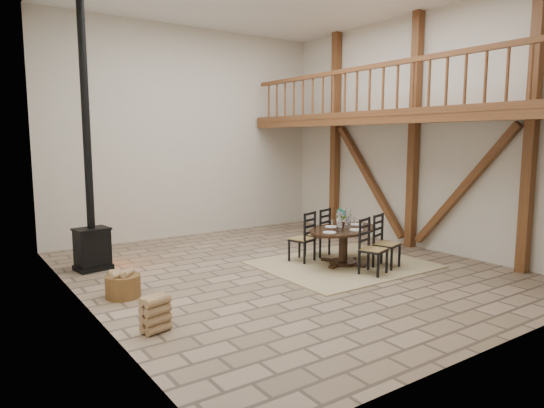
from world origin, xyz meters
TOP-DOWN VIEW (x-y plane):
  - ground at (0.00, 0.00)m, footprint 8.00×8.00m
  - room_shell at (1.19, 0.00)m, footprint 7.02×8.02m
  - rug at (1.08, -0.32)m, footprint 3.00×2.50m
  - dining_table at (1.08, -0.32)m, footprint 1.93×2.09m
  - wood_stove at (-2.89, 2.02)m, footprint 0.66×0.54m
  - log_basket at (-2.93, 0.17)m, footprint 0.52×0.52m
  - log_stack at (-3.03, -1.38)m, footprint 0.38×0.30m

SIDE VIEW (x-z plane):
  - ground at x=0.00m, z-range 0.00..0.00m
  - rug at x=1.08m, z-range 0.00..0.02m
  - log_basket at x=-2.93m, z-range -0.03..0.40m
  - log_stack at x=-3.03m, z-range 0.00..0.46m
  - dining_table at x=1.08m, z-range -0.14..0.95m
  - wood_stove at x=-2.89m, z-range -1.35..3.65m
  - room_shell at x=1.19m, z-range 0.51..5.52m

